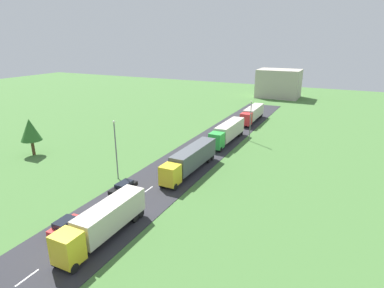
% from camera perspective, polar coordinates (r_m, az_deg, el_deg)
% --- Properties ---
extents(road, '(10.00, 140.00, 0.06)m').
position_cam_1_polar(road, '(43.52, -10.21, -9.75)').
color(road, '#2B2B30').
rests_on(road, ground).
extents(lane_marking_centre, '(0.16, 124.60, 0.01)m').
position_cam_1_polar(lane_marking_centre, '(41.72, -12.32, -11.14)').
color(lane_marking_centre, white).
rests_on(lane_marking_centre, road).
extents(truck_lead, '(2.54, 11.90, 3.51)m').
position_cam_1_polar(truck_lead, '(35.74, -15.41, -13.01)').
color(truck_lead, yellow).
rests_on(truck_lead, road).
extents(truck_second, '(2.69, 14.69, 3.73)m').
position_cam_1_polar(truck_second, '(50.56, -0.26, -2.65)').
color(truck_second, yellow).
rests_on(truck_second, road).
extents(truck_third, '(2.64, 13.90, 3.77)m').
position_cam_1_polar(truck_third, '(65.51, 6.35, 2.20)').
color(truck_third, green).
rests_on(truck_third, road).
extents(truck_fourth, '(2.66, 13.69, 3.54)m').
position_cam_1_polar(truck_fourth, '(82.95, 10.66, 5.34)').
color(truck_fourth, red).
rests_on(truck_fourth, road).
extents(car_second, '(1.84, 4.09, 1.53)m').
position_cam_1_polar(car_second, '(38.69, -21.45, -13.26)').
color(car_second, red).
rests_on(car_second, road).
extents(car_third, '(1.81, 4.41, 1.37)m').
position_cam_1_polar(car_third, '(45.54, -12.05, -7.47)').
color(car_third, black).
rests_on(car_third, road).
extents(lamppost_second, '(0.36, 0.36, 9.03)m').
position_cam_1_polar(lamppost_second, '(48.50, -13.37, -0.57)').
color(lamppost_second, slate).
rests_on(lamppost_second, ground).
extents(lamppost_third, '(0.36, 0.36, 8.34)m').
position_cam_1_polar(lamppost_third, '(66.44, 10.33, 4.41)').
color(lamppost_third, slate).
rests_on(lamppost_third, ground).
extents(tree_maple, '(3.62, 3.62, 6.71)m').
position_cam_1_polar(tree_maple, '(64.17, -26.77, 2.23)').
color(tree_maple, '#513823').
rests_on(tree_maple, ground).
extents(distant_building, '(14.46, 10.74, 9.75)m').
position_cam_1_polar(distant_building, '(119.98, 15.12, 10.32)').
color(distant_building, '#B2A899').
rests_on(distant_building, ground).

